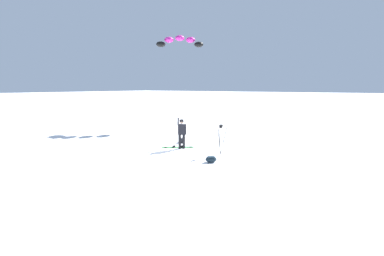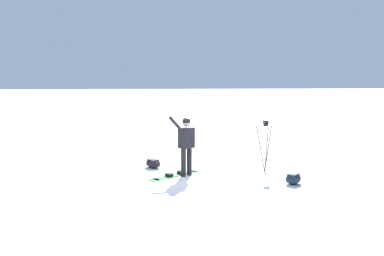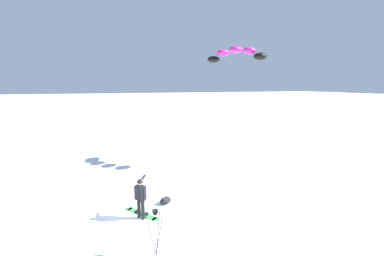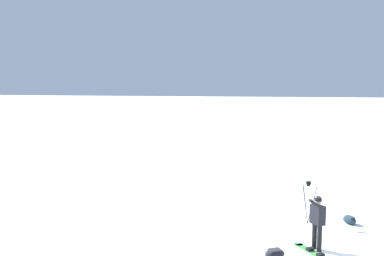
{
  "view_description": "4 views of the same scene",
  "coord_description": "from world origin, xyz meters",
  "px_view_note": "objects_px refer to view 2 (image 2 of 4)",
  "views": [
    {
      "loc": [
        -7.61,
        9.89,
        3.31
      ],
      "look_at": [
        -0.18,
        -1.07,
        1.1
      ],
      "focal_mm": 23.29,
      "sensor_mm": 36.0,
      "label": 1
    },
    {
      "loc": [
        1.59,
        9.95,
        2.55
      ],
      "look_at": [
        -0.04,
        -1.23,
        1.25
      ],
      "focal_mm": 37.11,
      "sensor_mm": 36.0,
      "label": 2
    },
    {
      "loc": [
        -8.87,
        0.46,
        5.14
      ],
      "look_at": [
        1.77,
        -3.31,
        3.17
      ],
      "focal_mm": 23.16,
      "sensor_mm": 36.0,
      "label": 3
    },
    {
      "loc": [
        12.06,
        -1.68,
        4.78
      ],
      "look_at": [
        2.28,
        -3.89,
        3.7
      ],
      "focal_mm": 37.97,
      "sensor_mm": 36.0,
      "label": 4
    }
  ],
  "objects_px": {
    "snowboarder": "(186,141)",
    "gear_bag_large": "(153,163)",
    "camera_tripod": "(265,136)",
    "gear_bag_small": "(293,178)",
    "snowboard": "(175,175)"
  },
  "relations": [
    {
      "from": "snowboarder",
      "to": "gear_bag_large",
      "type": "relative_size",
      "value": 2.4
    },
    {
      "from": "snowboarder",
      "to": "camera_tripod",
      "type": "distance_m",
      "value": 2.29
    },
    {
      "from": "snowboarder",
      "to": "gear_bag_small",
      "type": "height_order",
      "value": "snowboarder"
    },
    {
      "from": "gear_bag_large",
      "to": "gear_bag_small",
      "type": "bearing_deg",
      "value": 144.27
    },
    {
      "from": "snowboard",
      "to": "gear_bag_large",
      "type": "bearing_deg",
      "value": -63.75
    },
    {
      "from": "camera_tripod",
      "to": "gear_bag_small",
      "type": "xyz_separation_m",
      "value": [
        -0.27,
        1.42,
        -0.91
      ]
    },
    {
      "from": "camera_tripod",
      "to": "snowboard",
      "type": "bearing_deg",
      "value": 1.71
    },
    {
      "from": "camera_tripod",
      "to": "gear_bag_small",
      "type": "distance_m",
      "value": 1.7
    },
    {
      "from": "snowboarder",
      "to": "gear_bag_small",
      "type": "distance_m",
      "value": 2.98
    },
    {
      "from": "camera_tripod",
      "to": "gear_bag_small",
      "type": "bearing_deg",
      "value": 100.81
    },
    {
      "from": "snowboarder",
      "to": "gear_bag_small",
      "type": "bearing_deg",
      "value": 153.28
    },
    {
      "from": "gear_bag_large",
      "to": "camera_tripod",
      "type": "bearing_deg",
      "value": 161.75
    },
    {
      "from": "snowboard",
      "to": "camera_tripod",
      "type": "distance_m",
      "value": 2.79
    },
    {
      "from": "gear_bag_large",
      "to": "snowboarder",
      "type": "bearing_deg",
      "value": 126.16
    },
    {
      "from": "camera_tripod",
      "to": "gear_bag_small",
      "type": "relative_size",
      "value": 2.49
    }
  ]
}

